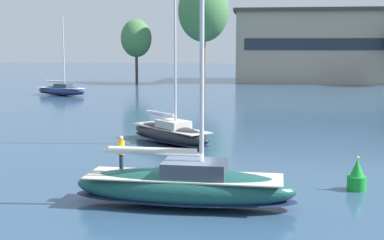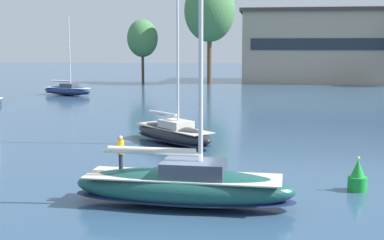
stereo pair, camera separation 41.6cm
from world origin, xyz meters
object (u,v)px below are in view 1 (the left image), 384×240
sailboat_main (184,185)px  sailboat_moored_mid_channel (61,90)px  tree_shore_right (136,38)px  tree_shore_center (203,11)px  channel_buoy (357,177)px  sailboat_moored_outer_mooring (170,133)px

sailboat_main → sailboat_moored_mid_channel: 58.37m
tree_shore_right → sailboat_main: (20.94, -80.74, -7.81)m
sailboat_main → sailboat_moored_mid_channel: (-25.83, 52.34, -0.18)m
sailboat_main → tree_shore_right: bearing=104.5°
tree_shore_center → channel_buoy: bearing=-78.1°
tree_shore_right → sailboat_moored_outer_mooring: bearing=-74.8°
sailboat_moored_outer_mooring → channel_buoy: (11.75, -11.92, -0.12)m
sailboat_main → channel_buoy: (8.44, 3.78, -0.27)m
tree_shore_center → tree_shore_right: size_ratio=1.58×
channel_buoy → sailboat_moored_mid_channel: bearing=125.2°
tree_shore_center → sailboat_moored_outer_mooring: (4.08, -63.14, -13.07)m
channel_buoy → tree_shore_right: bearing=110.9°
tree_shore_right → sailboat_moored_mid_channel: size_ratio=1.07×
tree_shore_right → sailboat_moored_mid_channel: 29.91m
tree_shore_center → sailboat_main: bearing=-84.7°
channel_buoy → sailboat_moored_outer_mooring: bearing=134.6°
sailboat_moored_mid_channel → channel_buoy: sailboat_moored_mid_channel is taller
tree_shore_center → sailboat_main: (7.38, -78.85, -12.91)m
tree_shore_center → sailboat_moored_mid_channel: tree_shore_center is taller
sailboat_moored_mid_channel → channel_buoy: 59.44m
sailboat_main → sailboat_moored_mid_channel: size_ratio=1.22×
tree_shore_right → channel_buoy: 82.77m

